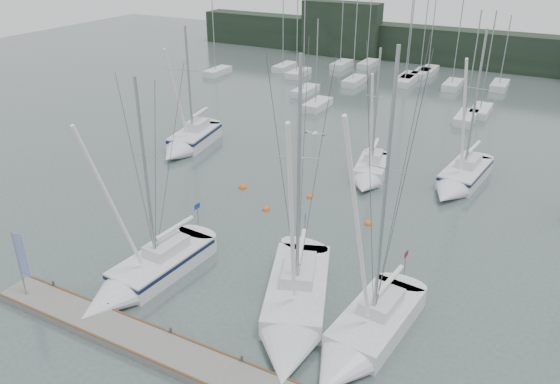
# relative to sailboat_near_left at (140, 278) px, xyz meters

# --- Properties ---
(ground) EXTENTS (160.00, 160.00, 0.00)m
(ground) POSITION_rel_sailboat_near_left_xyz_m (6.23, 1.36, -0.54)
(ground) COLOR #485753
(ground) RESTS_ON ground
(dock) EXTENTS (24.00, 2.00, 0.40)m
(dock) POSITION_rel_sailboat_near_left_xyz_m (6.23, -3.64, -0.34)
(dock) COLOR #61605C
(dock) RESTS_ON ground
(far_treeline) EXTENTS (90.00, 4.00, 5.00)m
(far_treeline) POSITION_rel_sailboat_near_left_xyz_m (6.23, 63.36, 1.96)
(far_treeline) COLOR black
(far_treeline) RESTS_ON ground
(far_building_left) EXTENTS (12.00, 3.00, 8.00)m
(far_building_left) POSITION_rel_sailboat_near_left_xyz_m (-13.77, 61.36, 3.46)
(far_building_left) COLOR black
(far_building_left) RESTS_ON ground
(mast_forest) EXTENTS (59.82, 26.07, 14.87)m
(mast_forest) POSITION_rel_sailboat_near_left_xyz_m (6.87, 47.15, -0.07)
(mast_forest) COLOR silver
(mast_forest) RESTS_ON ground
(sailboat_near_left) EXTENTS (3.33, 9.41, 12.38)m
(sailboat_near_left) POSITION_rel_sailboat_near_left_xyz_m (0.00, 0.00, 0.00)
(sailboat_near_left) COLOR silver
(sailboat_near_left) RESTS_ON ground
(sailboat_near_center) EXTENTS (6.47, 10.75, 14.17)m
(sailboat_near_center) POSITION_rel_sailboat_near_left_xyz_m (8.92, 1.01, -0.02)
(sailboat_near_center) COLOR silver
(sailboat_near_center) RESTS_ON ground
(sailboat_near_right) EXTENTS (3.60, 9.03, 14.85)m
(sailboat_near_right) POSITION_rel_sailboat_near_left_xyz_m (12.46, 0.90, -0.02)
(sailboat_near_right) COLOR silver
(sailboat_near_right) RESTS_ON ground
(sailboat_mid_a) EXTENTS (3.99, 8.61, 11.45)m
(sailboat_mid_a) POSITION_rel_sailboat_near_left_xyz_m (-10.30, 17.98, 0.10)
(sailboat_mid_a) COLOR silver
(sailboat_mid_a) RESTS_ON ground
(sailboat_mid_c) EXTENTS (3.37, 6.84, 10.84)m
(sailboat_mid_c) POSITION_rel_sailboat_near_left_xyz_m (6.28, 19.24, 0.00)
(sailboat_mid_c) COLOR silver
(sailboat_mid_c) RESTS_ON ground
(sailboat_mid_d) EXTENTS (3.50, 8.73, 12.49)m
(sailboat_mid_d) POSITION_rel_sailboat_near_left_xyz_m (12.71, 21.33, 0.05)
(sailboat_mid_d) COLOR silver
(sailboat_mid_d) RESTS_ON ground
(buoy_a) EXTENTS (0.54, 0.54, 0.54)m
(buoy_a) POSITION_rel_sailboat_near_left_xyz_m (1.61, 11.15, -0.54)
(buoy_a) COLOR #F05815
(buoy_a) RESTS_ON ground
(buoy_b) EXTENTS (0.54, 0.54, 0.54)m
(buoy_b) POSITION_rel_sailboat_near_left_xyz_m (8.66, 12.60, -0.54)
(buoy_b) COLOR #F05815
(buoy_b) RESTS_ON ground
(buoy_c) EXTENTS (0.62, 0.62, 0.62)m
(buoy_c) POSITION_rel_sailboat_near_left_xyz_m (-1.77, 13.45, -0.54)
(buoy_c) COLOR #F05815
(buoy_c) RESTS_ON ground
(dock_banner) EXTENTS (0.55, 0.26, 3.84)m
(dock_banner) POSITION_rel_sailboat_near_left_xyz_m (-4.25, -3.83, 2.12)
(dock_banner) COLOR #94969B
(dock_banner) RESTS_ON dock
(seagull) EXTENTS (0.95, 0.42, 0.19)m
(seagull) POSITION_rel_sailboat_near_left_xyz_m (8.16, 4.64, 8.31)
(seagull) COLOR silver
(seagull) RESTS_ON ground
(buoy_d) EXTENTS (0.49, 0.49, 0.49)m
(buoy_d) POSITION_rel_sailboat_near_left_xyz_m (3.46, 14.42, -0.54)
(buoy_d) COLOR #F05815
(buoy_d) RESTS_ON ground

